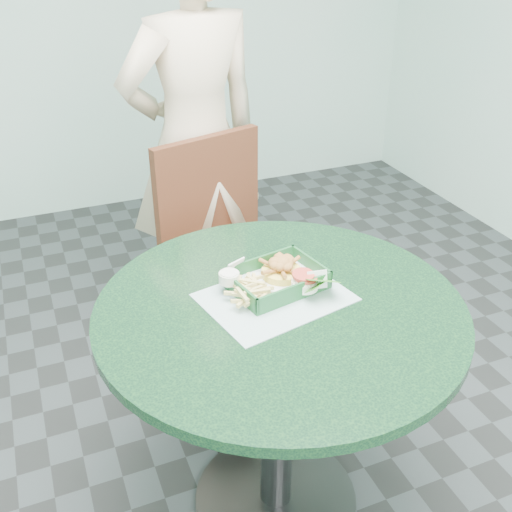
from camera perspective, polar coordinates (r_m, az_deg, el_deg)
name	(u,v)px	position (r m, az deg, el deg)	size (l,w,h in m)	color
floor	(275,499)	(2.11, 1.87, -22.12)	(4.00, 5.00, 0.02)	#303335
cafe_table	(279,361)	(1.69, 2.19, -9.92)	(0.98, 0.98, 0.75)	#373738
dining_chair	(219,243)	(2.35, -3.51, 1.21)	(0.47, 0.47, 0.93)	#351B11
diner_person	(194,117)	(2.43, -5.94, 12.99)	(0.70, 0.46, 1.92)	beige
placemat	(275,303)	(1.61, 1.81, -4.54)	(0.37, 0.28, 0.00)	#98B6B4
food_basket	(276,288)	(1.64, 1.93, -3.08)	(0.25, 0.18, 0.05)	#1B5529
crab_sandwich	(284,272)	(1.65, 2.67, -1.56)	(0.11, 0.11, 0.07)	gold
fries_pile	(242,290)	(1.60, -1.33, -3.28)	(0.11, 0.12, 0.04)	#D8C26C
sauce_ramekin	(229,278)	(1.63, -2.63, -2.14)	(0.06, 0.06, 0.03)	silver
garnish_cup	(306,291)	(1.60, 4.79, -3.30)	(0.11, 0.10, 0.04)	white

